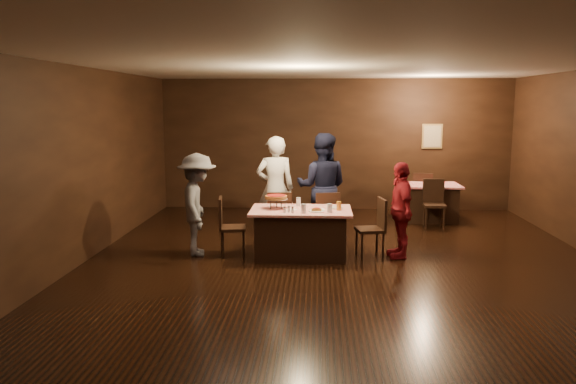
% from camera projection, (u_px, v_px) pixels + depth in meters
% --- Properties ---
extents(room, '(10.00, 10.04, 3.02)m').
position_uv_depth(room, '(346.00, 125.00, 7.91)').
color(room, black).
rests_on(room, ground).
extents(main_table, '(1.60, 1.00, 0.77)m').
position_uv_depth(main_table, '(301.00, 233.00, 8.99)').
color(main_table, '#AA100B').
rests_on(main_table, ground).
extents(back_table, '(1.30, 0.90, 0.77)m').
position_uv_depth(back_table, '(427.00, 202.00, 11.77)').
color(back_table, red).
rests_on(back_table, ground).
extents(chair_far_left, '(0.46, 0.46, 0.95)m').
position_uv_depth(chair_far_left, '(279.00, 218.00, 9.73)').
color(chair_far_left, black).
rests_on(chair_far_left, ground).
extents(chair_far_right, '(0.50, 0.50, 0.95)m').
position_uv_depth(chair_far_right, '(325.00, 218.00, 9.69)').
color(chair_far_right, black).
rests_on(chair_far_right, ground).
extents(chair_end_left, '(0.47, 0.47, 0.95)m').
position_uv_depth(chair_end_left, '(233.00, 227.00, 9.03)').
color(chair_end_left, black).
rests_on(chair_end_left, ground).
extents(chair_end_right, '(0.49, 0.49, 0.95)m').
position_uv_depth(chair_end_right, '(370.00, 228.00, 8.91)').
color(chair_end_right, black).
rests_on(chair_end_right, ground).
extents(chair_back_near, '(0.44, 0.44, 0.95)m').
position_uv_depth(chair_back_near, '(434.00, 204.00, 11.07)').
color(chair_back_near, black).
rests_on(chair_back_near, ground).
extents(chair_back_far, '(0.49, 0.49, 0.95)m').
position_uv_depth(chair_back_far, '(422.00, 194.00, 12.35)').
color(chair_back_far, black).
rests_on(chair_back_far, ground).
extents(diner_white_jacket, '(0.75, 0.56, 1.87)m').
position_uv_depth(diner_white_jacket, '(275.00, 188.00, 10.04)').
color(diner_white_jacket, silver).
rests_on(diner_white_jacket, ground).
extents(diner_navy_hoodie, '(1.01, 0.83, 1.92)m').
position_uv_depth(diner_navy_hoodie, '(322.00, 187.00, 10.03)').
color(diner_navy_hoodie, black).
rests_on(diner_navy_hoodie, ground).
extents(diner_grey_knit, '(0.80, 1.16, 1.65)m').
position_uv_depth(diner_grey_knit, '(198.00, 205.00, 9.03)').
color(diner_grey_knit, '#5C5D62').
rests_on(diner_grey_knit, ground).
extents(diner_red_shirt, '(0.47, 0.94, 1.53)m').
position_uv_depth(diner_red_shirt, '(400.00, 210.00, 8.89)').
color(diner_red_shirt, maroon).
rests_on(diner_red_shirt, ground).
extents(pizza_stand, '(0.38, 0.38, 0.22)m').
position_uv_depth(pizza_stand, '(276.00, 197.00, 8.97)').
color(pizza_stand, black).
rests_on(pizza_stand, main_table).
extents(plate_with_slice, '(0.25, 0.25, 0.06)m').
position_uv_depth(plate_with_slice, '(317.00, 210.00, 8.73)').
color(plate_with_slice, white).
rests_on(plate_with_slice, main_table).
extents(plate_empty, '(0.25, 0.25, 0.01)m').
position_uv_depth(plate_empty, '(335.00, 207.00, 9.04)').
color(plate_empty, white).
rests_on(plate_empty, main_table).
extents(glass_front_left, '(0.08, 0.08, 0.14)m').
position_uv_depth(glass_front_left, '(304.00, 208.00, 8.62)').
color(glass_front_left, silver).
rests_on(glass_front_left, main_table).
extents(glass_front_right, '(0.08, 0.08, 0.14)m').
position_uv_depth(glass_front_right, '(330.00, 208.00, 8.64)').
color(glass_front_right, silver).
rests_on(glass_front_right, main_table).
extents(glass_amber, '(0.08, 0.08, 0.14)m').
position_uv_depth(glass_amber, '(339.00, 206.00, 8.83)').
color(glass_amber, '#BF7F26').
rests_on(glass_amber, main_table).
extents(glass_back, '(0.08, 0.08, 0.14)m').
position_uv_depth(glass_back, '(298.00, 202.00, 9.21)').
color(glass_back, silver).
rests_on(glass_back, main_table).
extents(condiments, '(0.17, 0.10, 0.09)m').
position_uv_depth(condiments, '(289.00, 209.00, 8.65)').
color(condiments, silver).
rests_on(condiments, main_table).
extents(napkin_center, '(0.19, 0.19, 0.01)m').
position_uv_depth(napkin_center, '(320.00, 209.00, 8.91)').
color(napkin_center, white).
rests_on(napkin_center, main_table).
extents(napkin_left, '(0.21, 0.21, 0.01)m').
position_uv_depth(napkin_left, '(291.00, 210.00, 8.88)').
color(napkin_left, white).
rests_on(napkin_left, main_table).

